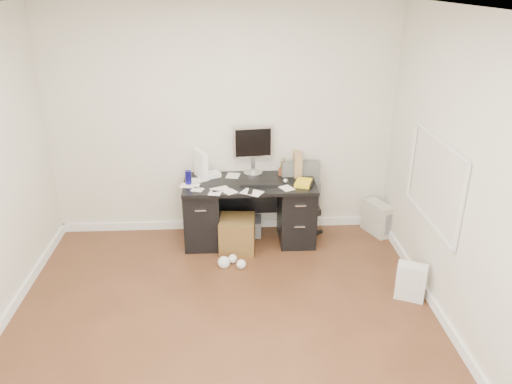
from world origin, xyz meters
TOP-DOWN VIEW (x-y plane):
  - ground at (0.00, 0.00)m, footprint 4.00×4.00m
  - room_shell at (0.03, 0.03)m, footprint 4.02×4.02m
  - desk at (0.30, 1.65)m, footprint 1.50×0.70m
  - loose_papers at (0.10, 1.60)m, footprint 1.10×0.60m
  - lcd_monitor at (0.35, 1.91)m, footprint 0.50×0.32m
  - keyboard at (0.41, 1.58)m, footprint 0.44×0.17m
  - computer_mouse at (0.70, 1.59)m, footprint 0.07×0.07m
  - travel_mug at (-0.39, 1.63)m, footprint 0.07×0.07m
  - white_binder at (-0.26, 1.82)m, footprint 0.24×0.31m
  - magazine_file at (0.87, 1.84)m, footprint 0.12×0.23m
  - pen_cup at (0.69, 1.85)m, footprint 0.12×0.12m
  - yellow_book at (0.91, 1.54)m, footprint 0.25×0.28m
  - paper_remote at (0.31, 1.35)m, footprint 0.29×0.27m
  - office_chair at (0.91, 1.69)m, footprint 0.53×0.53m
  - pc_tower at (1.86, 1.75)m, footprint 0.32×0.43m
  - shopping_bag at (1.81, 0.39)m, footprint 0.33×0.29m
  - wicker_basket at (0.15, 1.44)m, footprint 0.42×0.42m
  - desk_printer at (0.28, 1.81)m, footprint 0.35×0.30m

SIDE VIEW (x-z plane):
  - ground at x=0.00m, z-range 0.00..0.00m
  - desk_printer at x=0.28m, z-range 0.00..0.20m
  - shopping_bag at x=1.81m, z-range 0.00..0.38m
  - wicker_basket at x=0.15m, z-range 0.00..0.39m
  - pc_tower at x=1.86m, z-range 0.00..0.39m
  - desk at x=0.30m, z-range 0.02..0.77m
  - office_chair at x=0.91m, z-range 0.00..0.91m
  - loose_papers at x=0.10m, z-range 0.75..0.75m
  - paper_remote at x=0.31m, z-range 0.75..0.77m
  - keyboard at x=0.41m, z-range 0.75..0.77m
  - yellow_book at x=0.91m, z-range 0.75..0.79m
  - computer_mouse at x=0.70m, z-range 0.75..0.81m
  - travel_mug at x=-0.39m, z-range 0.75..0.91m
  - pen_cup at x=0.69m, z-range 0.75..0.96m
  - magazine_file at x=0.87m, z-range 0.75..1.02m
  - white_binder at x=-0.26m, z-range 0.75..1.07m
  - lcd_monitor at x=0.35m, z-range 0.75..1.34m
  - room_shell at x=0.03m, z-range 0.30..3.01m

